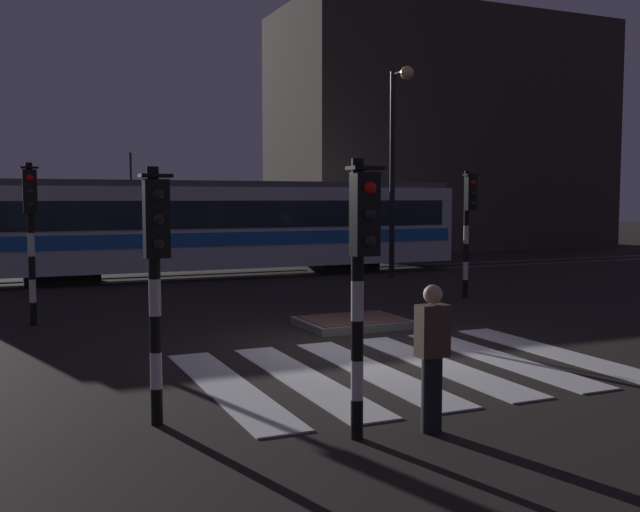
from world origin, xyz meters
name	(u,v)px	position (x,y,z in m)	size (l,w,h in m)	color
ground_plane	(358,348)	(0.00, 0.00, 0.00)	(120.00, 120.00, 0.00)	black
rail_near	(193,279)	(0.00, 12.03, 0.01)	(80.00, 0.12, 0.03)	#59595E
rail_far	(183,275)	(0.00, 13.46, 0.01)	(80.00, 0.12, 0.03)	#59595E
crosswalk_zebra	(406,368)	(0.00, -1.68, 0.01)	(6.58, 4.70, 0.02)	silver
traffic_island	(352,322)	(0.89, 2.04, 0.09)	(2.14, 1.68, 0.18)	slate
traffic_light_corner_near_left	(156,257)	(-4.19, -3.10, 2.01)	(0.36, 0.42, 3.05)	black
traffic_light_kerb_mid_left	(361,256)	(-2.24, -4.51, 2.06)	(0.36, 0.42, 3.12)	black
traffic_light_corner_far_left	(31,219)	(-5.21, 4.81, 2.26)	(0.36, 0.42, 3.42)	black
traffic_light_corner_far_right	(468,214)	(5.68, 4.75, 2.25)	(0.36, 0.42, 3.41)	black
traffic_light_median_centre	(360,227)	(0.88, 1.67, 2.10)	(0.36, 0.42, 3.19)	black
street_lamp_trackside_right	(396,146)	(6.34, 9.82, 4.41)	(0.44, 1.21, 6.91)	black
tram	(211,225)	(0.82, 12.74, 1.75)	(17.91, 2.58, 4.15)	silver
pedestrian_waiting_at_kerb	(432,357)	(-1.35, -4.55, 0.88)	(0.36, 0.24, 1.71)	black
building_backdrop	(442,134)	(16.49, 22.66, 6.13)	(17.85, 8.00, 12.26)	#382D28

